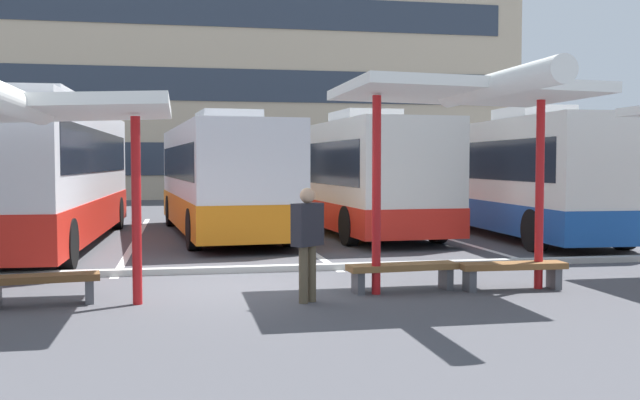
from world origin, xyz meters
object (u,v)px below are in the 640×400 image
(waiting_passenger_1, at_px, (307,236))
(bench_3, at_px, (403,270))
(bench_2, at_px, (44,283))
(coach_bus_3, at_px, (351,177))
(waiting_shelter_1, at_px, (34,113))
(coach_bus_4, at_px, (510,178))
(bench_4, at_px, (512,269))
(coach_bus_2, at_px, (222,180))
(waiting_shelter_2, at_px, (467,96))
(coach_bus_1, at_px, (51,176))

(waiting_passenger_1, bearing_deg, bench_3, 20.61)
(bench_2, bearing_deg, coach_bus_3, 56.01)
(waiting_shelter_1, bearing_deg, coach_bus_3, 57.13)
(coach_bus_4, bearing_deg, waiting_passenger_1, -129.76)
(bench_2, bearing_deg, bench_4, -0.65)
(bench_2, relative_size, bench_4, 0.91)
(coach_bus_2, distance_m, waiting_passenger_1, 10.42)
(coach_bus_2, relative_size, bench_3, 5.54)
(coach_bus_2, relative_size, coach_bus_3, 0.94)
(bench_2, height_order, waiting_shelter_2, waiting_shelter_2)
(coach_bus_1, relative_size, bench_3, 6.49)
(coach_bus_1, xyz_separation_m, coach_bus_2, (4.34, 1.79, -0.17))
(waiting_shelter_1, relative_size, waiting_passenger_1, 2.97)
(coach_bus_4, bearing_deg, bench_3, -124.81)
(coach_bus_2, height_order, bench_2, coach_bus_2)
(coach_bus_4, bearing_deg, coach_bus_1, -177.87)
(bench_2, height_order, bench_3, same)
(coach_bus_1, xyz_separation_m, waiting_shelter_2, (7.59, -8.39, 1.38))
(coach_bus_1, bearing_deg, bench_2, -81.60)
(coach_bus_3, relative_size, waiting_shelter_1, 2.16)
(coach_bus_3, xyz_separation_m, bench_2, (-7.07, -10.49, -1.31))
(coach_bus_1, relative_size, coach_bus_2, 1.17)
(bench_2, xyz_separation_m, bench_3, (5.50, 0.13, 0.01))
(coach_bus_1, distance_m, bench_3, 10.49)
(coach_bus_1, relative_size, bench_4, 6.77)
(coach_bus_3, relative_size, bench_4, 6.17)
(coach_bus_1, relative_size, waiting_shelter_1, 2.37)
(waiting_passenger_1, bearing_deg, bench_2, 172.57)
(waiting_shelter_1, distance_m, bench_2, 2.48)
(coach_bus_4, xyz_separation_m, waiting_shelter_1, (-11.36, -9.02, 1.13))
(waiting_shelter_2, bearing_deg, waiting_shelter_1, -178.60)
(bench_4, relative_size, waiting_passenger_1, 1.04)
(bench_2, height_order, bench_4, same)
(waiting_shelter_2, height_order, bench_3, waiting_shelter_2)
(waiting_shelter_2, bearing_deg, bench_2, 177.29)
(coach_bus_4, bearing_deg, bench_4, -115.16)
(coach_bus_2, height_order, waiting_shelter_1, coach_bus_2)
(bench_4, bearing_deg, waiting_shelter_2, -166.26)
(coach_bus_2, distance_m, waiting_shelter_1, 10.87)
(waiting_passenger_1, bearing_deg, waiting_shelter_1, 179.39)
(bench_4, bearing_deg, waiting_shelter_1, -177.05)
(coach_bus_2, xyz_separation_m, waiting_shelter_1, (-3.14, -10.34, 1.20))
(bench_2, relative_size, waiting_passenger_1, 0.94)
(coach_bus_1, bearing_deg, coach_bus_4, 2.13)
(waiting_shelter_1, relative_size, bench_4, 2.86)
(coach_bus_4, relative_size, waiting_shelter_1, 2.23)
(coach_bus_3, bearing_deg, waiting_passenger_1, -106.47)
(coach_bus_1, height_order, coach_bus_2, coach_bus_1)
(bench_3, distance_m, bench_4, 1.81)
(waiting_shelter_1, xyz_separation_m, bench_4, (7.30, 0.38, -2.43))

